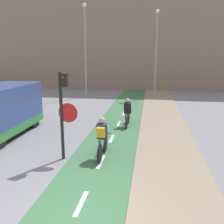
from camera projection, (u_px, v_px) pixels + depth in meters
name	position (u px, v px, depth m)	size (l,w,h in m)	color
ground_plane	(75.00, 216.00, 5.68)	(120.00, 120.00, 0.00)	gray
bike_lane	(75.00, 216.00, 5.68)	(2.31, 60.00, 0.02)	#3D7047
building_row_background	(137.00, 38.00, 28.01)	(60.00, 5.20, 10.96)	#89705B
traffic_light_pole	(64.00, 107.00, 8.45)	(0.67, 0.25, 3.06)	black
street_lamp_far	(85.00, 42.00, 21.17)	(0.36, 0.36, 7.83)	gray
street_lamp_sidewalk	(156.00, 45.00, 21.49)	(0.36, 0.36, 7.39)	gray
cyclist_near	(102.00, 139.00, 8.82)	(0.46, 1.70, 1.49)	black
cyclist_far	(128.00, 114.00, 12.86)	(0.46, 1.62, 1.46)	black
van	(0.00, 112.00, 11.22)	(2.01, 4.65, 2.27)	#334784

